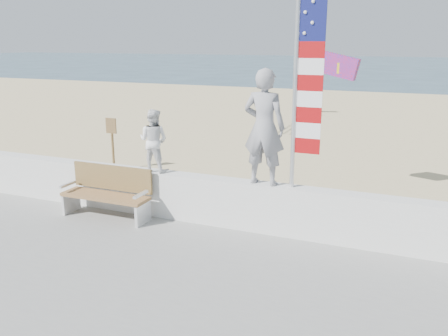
{
  "coord_description": "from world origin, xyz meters",
  "views": [
    {
      "loc": [
        3.33,
        -5.8,
        3.57
      ],
      "look_at": [
        0.2,
        1.8,
        1.35
      ],
      "focal_mm": 38.0,
      "sensor_mm": 36.0,
      "label": 1
    }
  ],
  "objects_px": {
    "bench": "(108,192)",
    "adult": "(264,127)",
    "child": "(154,141)",
    "flag": "(303,77)"
  },
  "relations": [
    {
      "from": "child",
      "to": "flag",
      "type": "xyz_separation_m",
      "value": [
        2.89,
        -0.0,
        1.3
      ]
    },
    {
      "from": "adult",
      "to": "child",
      "type": "bearing_deg",
      "value": 1.59
    },
    {
      "from": "adult",
      "to": "child",
      "type": "xyz_separation_m",
      "value": [
        -2.24,
        0.0,
        -0.41
      ]
    },
    {
      "from": "adult",
      "to": "child",
      "type": "relative_size",
      "value": 1.67
    },
    {
      "from": "adult",
      "to": "flag",
      "type": "xyz_separation_m",
      "value": [
        0.65,
        -0.0,
        0.89
      ]
    },
    {
      "from": "adult",
      "to": "bench",
      "type": "relative_size",
      "value": 1.14
    },
    {
      "from": "adult",
      "to": "bench",
      "type": "height_order",
      "value": "adult"
    },
    {
      "from": "child",
      "to": "flag",
      "type": "height_order",
      "value": "flag"
    },
    {
      "from": "flag",
      "to": "child",
      "type": "bearing_deg",
      "value": 179.99
    },
    {
      "from": "bench",
      "to": "adult",
      "type": "bearing_deg",
      "value": 8.47
    }
  ]
}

